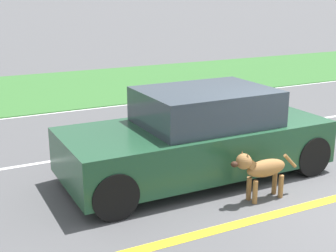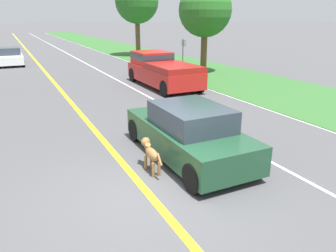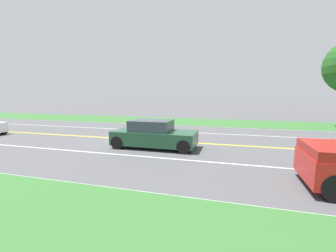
{
  "view_description": "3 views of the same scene",
  "coord_description": "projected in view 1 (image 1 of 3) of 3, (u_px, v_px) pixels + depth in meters",
  "views": [
    {
      "loc": [
        -4.53,
        5.0,
        2.94
      ],
      "look_at": [
        1.62,
        1.85,
        0.96
      ],
      "focal_mm": 50.0,
      "sensor_mm": 36.0,
      "label": 1
    },
    {
      "loc": [
        -2.35,
        -5.8,
        3.59
      ],
      "look_at": [
        1.4,
        1.81,
        0.76
      ],
      "focal_mm": 35.0,
      "sensor_mm": 36.0,
      "label": 2
    },
    {
      "loc": [
        12.65,
        5.21,
        2.78
      ],
      "look_at": [
        0.92,
        1.8,
        1.07
      ],
      "focal_mm": 24.0,
      "sensor_mm": 36.0,
      "label": 3
    }
  ],
  "objects": [
    {
      "name": "ground_plane",
      "position": [
        330.0,
        200.0,
        6.88
      ],
      "size": [
        400.0,
        400.0,
        0.0
      ],
      "primitive_type": "plane",
      "color": "#4C4C4F"
    },
    {
      "name": "centre_divider_line",
      "position": [
        330.0,
        200.0,
        6.88
      ],
      "size": [
        0.18,
        160.0,
        0.01
      ],
      "primitive_type": "cube",
      "color": "yellow",
      "rests_on": "ground"
    },
    {
      "name": "lane_edge_line_right",
      "position": [
        139.0,
        103.0,
        12.87
      ],
      "size": [
        0.14,
        160.0,
        0.01
      ],
      "primitive_type": "cube",
      "color": "white",
      "rests_on": "ground"
    },
    {
      "name": "lane_dash_same_dir",
      "position": [
        206.0,
        137.0,
        9.87
      ],
      "size": [
        0.1,
        160.0,
        0.01
      ],
      "primitive_type": "cube",
      "color": "white",
      "rests_on": "ground"
    },
    {
      "name": "grass_verge_right",
      "position": [
        103.0,
        84.0,
        15.43
      ],
      "size": [
        6.0,
        160.0,
        0.03
      ],
      "primitive_type": "cube",
      "color": "#33662D",
      "rests_on": "ground"
    },
    {
      "name": "ego_car",
      "position": [
        198.0,
        137.0,
        7.61
      ],
      "size": [
        1.86,
        4.35,
        1.46
      ],
      "color": "#1E472D",
      "rests_on": "ground"
    },
    {
      "name": "dog",
      "position": [
        261.0,
        169.0,
        6.76
      ],
      "size": [
        0.23,
        1.18,
        0.79
      ],
      "rotation": [
        0.0,
        0.0,
        -0.01
      ],
      "color": "olive",
      "rests_on": "ground"
    }
  ]
}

